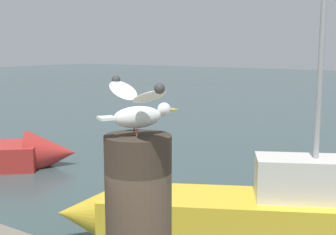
{
  "coord_description": "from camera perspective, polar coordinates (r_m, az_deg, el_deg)",
  "views": [
    {
      "loc": [
        0.07,
        -1.91,
        3.07
      ],
      "look_at": [
        -1.15,
        -0.08,
        2.72
      ],
      "focal_mm": 47.79,
      "sensor_mm": 36.0,
      "label": 1
    }
  ],
  "objects": [
    {
      "name": "seagull",
      "position": [
        2.02,
        -3.81,
        1.24
      ],
      "size": [
        0.54,
        0.39,
        0.26
      ],
      "color": "#C66B60",
      "rests_on": "mooring_post"
    },
    {
      "name": "boat_yellow",
      "position": [
        6.98,
        9.44,
        -12.51
      ],
      "size": [
        5.53,
        3.48,
        4.35
      ],
      "color": "yellow",
      "rests_on": "ground_plane"
    },
    {
      "name": "mooring_post",
      "position": [
        2.17,
        -3.76,
        -13.81
      ],
      "size": [
        0.31,
        0.31,
        0.89
      ],
      "primitive_type": "cylinder",
      "color": "#382D23",
      "rests_on": "harbor_quay"
    }
  ]
}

